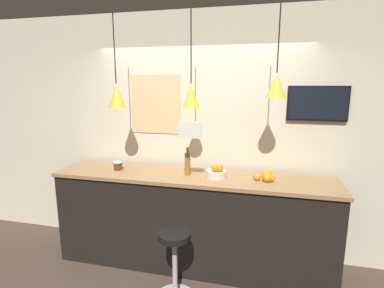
{
  "coord_description": "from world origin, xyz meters",
  "views": [
    {
      "loc": [
        0.75,
        -2.38,
        2.09
      ],
      "look_at": [
        0.0,
        0.69,
        1.43
      ],
      "focal_mm": 28.0,
      "sensor_mm": 36.0,
      "label": 1
    }
  ],
  "objects_px": {
    "bar_stool": "(175,258)",
    "mounted_tv": "(318,103)",
    "spread_jar": "(118,166)",
    "fruit_bowl": "(216,172)",
    "juice_bottle": "(188,163)"
  },
  "relations": [
    {
      "from": "bar_stool",
      "to": "mounted_tv",
      "type": "bearing_deg",
      "value": 36.72
    },
    {
      "from": "spread_jar",
      "to": "mounted_tv",
      "type": "xyz_separation_m",
      "value": [
        2.18,
        0.39,
        0.73
      ]
    },
    {
      "from": "fruit_bowl",
      "to": "mounted_tv",
      "type": "bearing_deg",
      "value": 21.09
    },
    {
      "from": "juice_bottle",
      "to": "mounted_tv",
      "type": "height_order",
      "value": "mounted_tv"
    },
    {
      "from": "bar_stool",
      "to": "juice_bottle",
      "type": "height_order",
      "value": "juice_bottle"
    },
    {
      "from": "spread_jar",
      "to": "mounted_tv",
      "type": "height_order",
      "value": "mounted_tv"
    },
    {
      "from": "bar_stool",
      "to": "spread_jar",
      "type": "distance_m",
      "value": 1.26
    },
    {
      "from": "fruit_bowl",
      "to": "mounted_tv",
      "type": "relative_size",
      "value": 0.36
    },
    {
      "from": "bar_stool",
      "to": "mounted_tv",
      "type": "height_order",
      "value": "mounted_tv"
    },
    {
      "from": "juice_bottle",
      "to": "spread_jar",
      "type": "xyz_separation_m",
      "value": [
        -0.84,
        -0.0,
        -0.08
      ]
    },
    {
      "from": "juice_bottle",
      "to": "fruit_bowl",
      "type": "bearing_deg",
      "value": -1.34
    },
    {
      "from": "fruit_bowl",
      "to": "spread_jar",
      "type": "bearing_deg",
      "value": 179.63
    },
    {
      "from": "mounted_tv",
      "to": "spread_jar",
      "type": "bearing_deg",
      "value": -169.97
    },
    {
      "from": "bar_stool",
      "to": "mounted_tv",
      "type": "relative_size",
      "value": 1.13
    },
    {
      "from": "fruit_bowl",
      "to": "juice_bottle",
      "type": "xyz_separation_m",
      "value": [
        -0.32,
        0.01,
        0.08
      ]
    }
  ]
}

